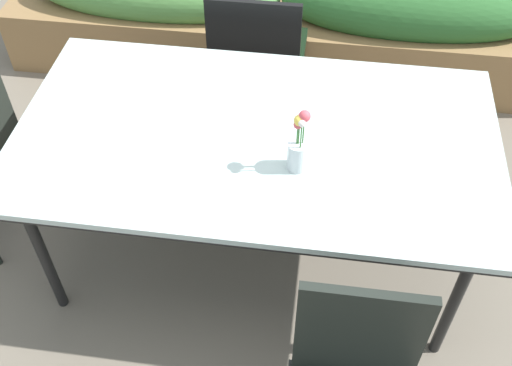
# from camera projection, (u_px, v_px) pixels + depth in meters

# --- Properties ---
(ground_plane) EXTENTS (12.00, 12.00, 0.00)m
(ground_plane) POSITION_uv_depth(u_px,v_px,m) (248.00, 236.00, 2.97)
(ground_plane) COLOR #756B5B
(dining_table) EXTENTS (1.88, 1.06, 0.76)m
(dining_table) POSITION_uv_depth(u_px,v_px,m) (256.00, 142.00, 2.38)
(dining_table) COLOR #B2C6C1
(dining_table) RESTS_ON ground
(chair_far_side) EXTENTS (0.48, 0.48, 0.88)m
(chair_far_side) POSITION_uv_depth(u_px,v_px,m) (257.00, 52.00, 3.15)
(chair_far_side) COLOR black
(chair_far_side) RESTS_ON ground
(flower_vase) EXTENTS (0.07, 0.07, 0.26)m
(flower_vase) POSITION_uv_depth(u_px,v_px,m) (298.00, 148.00, 2.15)
(flower_vase) COLOR silver
(flower_vase) RESTS_ON dining_table
(planter_box) EXTENTS (3.34, 0.51, 0.71)m
(planter_box) POSITION_uv_depth(u_px,v_px,m) (283.00, 24.00, 3.65)
(planter_box) COLOR olive
(planter_box) RESTS_ON ground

